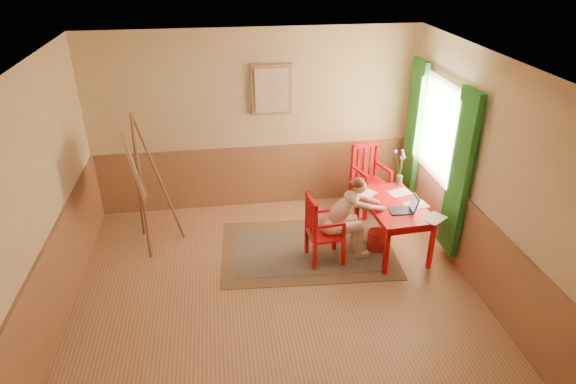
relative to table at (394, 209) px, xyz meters
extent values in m
cube|color=tan|center=(-1.72, -0.63, -0.64)|extent=(5.00, 4.50, 0.02)
cube|color=white|center=(-1.72, -0.63, 2.18)|extent=(5.00, 4.50, 0.02)
cube|color=#DEBA87|center=(-1.72, 1.63, 0.77)|extent=(5.00, 0.02, 2.80)
cube|color=#DEBA87|center=(-1.72, -2.89, 0.77)|extent=(5.00, 0.02, 2.80)
cube|color=#DEBA87|center=(-4.23, -0.63, 0.77)|extent=(0.02, 4.50, 2.80)
cube|color=#DEBA87|center=(0.79, -0.63, 0.77)|extent=(0.02, 4.50, 2.80)
cube|color=#9A6948|center=(-1.72, 1.60, -0.13)|extent=(5.00, 0.04, 1.00)
cube|color=#9A6948|center=(-4.20, -0.63, -0.13)|extent=(0.04, 4.50, 1.00)
cube|color=#9A6948|center=(0.76, -0.63, -0.13)|extent=(0.04, 4.50, 1.00)
cube|color=white|center=(0.75, 0.47, 0.92)|extent=(0.02, 1.00, 1.30)
cube|color=#A97B5B|center=(0.73, 0.47, 0.92)|extent=(0.03, 1.12, 1.42)
cube|color=#258330|center=(0.68, -0.31, 0.62)|extent=(0.08, 0.45, 2.20)
cube|color=#258330|center=(0.68, 1.25, 0.62)|extent=(0.08, 0.45, 2.20)
cube|color=#A97B5B|center=(-1.47, 1.58, 1.27)|extent=(0.60, 0.04, 0.76)
cube|color=beige|center=(-1.47, 1.55, 1.27)|extent=(0.50, 0.02, 0.66)
cube|color=#8C7251|center=(-1.16, 0.12, -0.62)|extent=(2.50, 1.75, 0.01)
cube|color=#181E31|center=(-1.16, 0.12, -0.62)|extent=(2.07, 1.32, 0.01)
cube|color=red|center=(0.00, 0.00, 0.07)|extent=(0.81, 1.25, 0.04)
cube|color=red|center=(0.00, 0.00, 0.00)|extent=(0.70, 1.14, 0.10)
cube|color=red|center=(-0.27, -0.57, -0.29)|extent=(0.06, 0.06, 0.68)
cube|color=red|center=(0.35, -0.53, -0.29)|extent=(0.06, 0.06, 0.68)
cube|color=red|center=(-0.35, 0.53, -0.29)|extent=(0.06, 0.06, 0.68)
cube|color=red|center=(0.27, 0.57, -0.29)|extent=(0.06, 0.06, 0.68)
cube|color=red|center=(-0.98, -0.14, -0.21)|extent=(0.48, 0.47, 0.04)
cube|color=red|center=(-1.16, -0.34, -0.43)|extent=(0.05, 0.05, 0.39)
cube|color=red|center=(-0.76, -0.31, -0.43)|extent=(0.05, 0.05, 0.39)
cube|color=red|center=(-1.19, 0.03, -0.43)|extent=(0.05, 0.05, 0.39)
cube|color=red|center=(-0.80, 0.07, -0.43)|extent=(0.05, 0.05, 0.39)
cube|color=red|center=(-1.16, -0.34, 0.07)|extent=(0.05, 0.05, 0.53)
cube|color=red|center=(-1.19, 0.03, 0.07)|extent=(0.05, 0.05, 0.53)
cube|color=red|center=(-1.18, -0.15, 0.31)|extent=(0.09, 0.43, 0.06)
cube|color=red|center=(-1.17, -0.25, 0.06)|extent=(0.03, 0.05, 0.44)
cube|color=red|center=(-1.18, -0.15, 0.06)|extent=(0.03, 0.05, 0.44)
cube|color=red|center=(-1.18, -0.06, 0.06)|extent=(0.03, 0.05, 0.44)
cube|color=red|center=(-0.96, -0.32, 0.02)|extent=(0.40, 0.08, 0.03)
cube|color=red|center=(-0.77, -0.31, -0.09)|extent=(0.04, 0.04, 0.21)
cube|color=red|center=(-0.99, 0.05, 0.02)|extent=(0.40, 0.08, 0.03)
cube|color=red|center=(-0.81, 0.07, -0.09)|extent=(0.04, 0.04, 0.21)
cube|color=red|center=(0.01, 1.07, -0.16)|extent=(0.59, 0.61, 0.05)
cube|color=red|center=(-0.25, 1.23, -0.41)|extent=(0.07, 0.07, 0.44)
cube|color=red|center=(-0.14, 0.80, -0.41)|extent=(0.07, 0.07, 0.44)
cube|color=red|center=(0.16, 1.34, -0.41)|extent=(0.07, 0.07, 0.44)
cube|color=red|center=(0.28, 0.91, -0.41)|extent=(0.07, 0.07, 0.44)
cube|color=red|center=(-0.25, 1.23, 0.16)|extent=(0.07, 0.07, 0.60)
cube|color=red|center=(0.16, 1.34, 0.16)|extent=(0.07, 0.07, 0.60)
cube|color=red|center=(-0.04, 1.28, 0.43)|extent=(0.48, 0.17, 0.07)
cube|color=red|center=(-0.15, 1.26, 0.14)|extent=(0.06, 0.04, 0.49)
cube|color=red|center=(-0.04, 1.28, 0.14)|extent=(0.06, 0.04, 0.49)
cube|color=red|center=(0.06, 1.31, 0.14)|extent=(0.06, 0.04, 0.49)
cube|color=red|center=(-0.19, 1.01, 0.10)|extent=(0.16, 0.44, 0.04)
cube|color=red|center=(-0.14, 0.81, -0.02)|extent=(0.05, 0.05, 0.24)
cube|color=red|center=(0.22, 1.12, 0.10)|extent=(0.16, 0.44, 0.04)
cube|color=red|center=(0.27, 0.92, -0.02)|extent=(0.05, 0.05, 0.24)
ellipsoid|color=#D3A68C|center=(-0.91, -0.12, -0.11)|extent=(0.29, 0.35, 0.21)
cylinder|color=#D3A68C|center=(-0.71, -0.18, -0.12)|extent=(0.42, 0.18, 0.15)
cylinder|color=#D3A68C|center=(-0.73, -0.02, -0.12)|extent=(0.42, 0.18, 0.15)
cylinder|color=#D3A68C|center=(-0.51, -0.17, -0.37)|extent=(0.12, 0.12, 0.47)
cylinder|color=#D3A68C|center=(-0.53, 0.00, -0.37)|extent=(0.12, 0.12, 0.47)
cube|color=#D3A68C|center=(-0.46, -0.16, -0.60)|extent=(0.20, 0.10, 0.07)
cube|color=#D3A68C|center=(-0.47, 0.01, -0.60)|extent=(0.20, 0.10, 0.07)
ellipsoid|color=#D3A68C|center=(-0.77, -0.11, 0.10)|extent=(0.48, 0.31, 0.49)
ellipsoid|color=#D3A68C|center=(-0.64, -0.09, 0.28)|extent=(0.21, 0.30, 0.17)
sphere|color=#D3A68C|center=(-0.54, -0.08, 0.43)|extent=(0.20, 0.20, 0.19)
ellipsoid|color=brown|center=(-0.56, -0.09, 0.48)|extent=(0.19, 0.20, 0.13)
sphere|color=brown|center=(-0.63, -0.09, 0.47)|extent=(0.11, 0.11, 0.10)
cylinder|color=#D3A68C|center=(-0.54, -0.22, 0.23)|extent=(0.21, 0.09, 0.14)
cylinder|color=#D3A68C|center=(-0.33, -0.18, 0.15)|extent=(0.28, 0.15, 0.16)
sphere|color=#D3A68C|center=(-0.45, -0.22, 0.20)|extent=(0.09, 0.09, 0.08)
sphere|color=#D3A68C|center=(-0.21, -0.14, 0.10)|extent=(0.07, 0.07, 0.07)
cylinder|color=#D3A68C|center=(-0.56, 0.05, 0.23)|extent=(0.22, 0.12, 0.14)
cylinder|color=#D3A68C|center=(-0.35, 0.05, 0.15)|extent=(0.28, 0.11, 0.16)
sphere|color=#D3A68C|center=(-0.47, 0.07, 0.20)|extent=(0.09, 0.09, 0.08)
sphere|color=#D3A68C|center=(-0.23, 0.03, 0.10)|extent=(0.07, 0.07, 0.07)
cube|color=#1E2338|center=(0.01, -0.22, 0.10)|extent=(0.30, 0.22, 0.02)
cube|color=#2D3342|center=(0.01, -0.22, 0.10)|extent=(0.26, 0.17, 0.00)
cube|color=#1E2338|center=(0.18, -0.22, 0.20)|extent=(0.07, 0.21, 0.20)
cube|color=#99BFF2|center=(0.17, -0.22, 0.20)|extent=(0.05, 0.18, 0.16)
cube|color=white|center=(0.37, -0.46, 0.09)|extent=(0.37, 0.35, 0.00)
cube|color=white|center=(0.17, 0.29, 0.09)|extent=(0.35, 0.29, 0.00)
cube|color=white|center=(-0.31, 0.32, 0.09)|extent=(0.37, 0.37, 0.00)
cube|color=white|center=(0.27, -0.08, 0.09)|extent=(0.33, 0.26, 0.00)
cylinder|color=#3F724C|center=(0.26, 0.55, 0.16)|extent=(0.10, 0.10, 0.14)
cylinder|color=#3F7233|center=(0.22, 0.59, 0.39)|extent=(0.09, 0.09, 0.37)
sphere|color=#728CD8|center=(0.18, 0.63, 0.57)|extent=(0.07, 0.07, 0.06)
cylinder|color=#3F7233|center=(0.25, 0.51, 0.40)|extent=(0.03, 0.09, 0.38)
sphere|color=pink|center=(0.24, 0.47, 0.59)|extent=(0.05, 0.05, 0.04)
cylinder|color=#3F7233|center=(0.26, 0.57, 0.35)|extent=(0.02, 0.04, 0.28)
sphere|color=pink|center=(0.26, 0.58, 0.49)|extent=(0.06, 0.06, 0.04)
cylinder|color=#3F7233|center=(0.25, 0.50, 0.39)|extent=(0.03, 0.12, 0.36)
sphere|color=#728CD8|center=(0.24, 0.44, 0.56)|extent=(0.06, 0.06, 0.05)
cylinder|color=#3F7233|center=(0.28, 0.59, 0.37)|extent=(0.06, 0.09, 0.32)
sphere|color=pink|center=(0.30, 0.64, 0.52)|extent=(0.06, 0.06, 0.05)
cylinder|color=#3F7233|center=(0.27, 0.57, 0.37)|extent=(0.03, 0.06, 0.32)
sphere|color=pink|center=(0.28, 0.60, 0.53)|extent=(0.05, 0.05, 0.04)
cylinder|color=#3F7233|center=(0.27, 0.60, 0.39)|extent=(0.04, 0.10, 0.36)
sphere|color=#728CD8|center=(0.29, 0.65, 0.57)|extent=(0.05, 0.05, 0.04)
cylinder|color=#AF2727|center=(-0.20, 0.00, -0.49)|extent=(0.34, 0.34, 0.28)
cylinder|color=brown|center=(-3.34, 0.43, 0.35)|extent=(0.07, 0.36, 1.97)
cylinder|color=brown|center=(-3.42, 0.74, 0.35)|extent=(0.18, 0.35, 1.97)
cylinder|color=brown|center=(-3.13, 0.65, 0.35)|extent=(0.51, 0.16, 1.97)
cylinder|color=brown|center=(-3.41, 0.58, 0.27)|extent=(0.17, 0.54, 0.03)
cube|color=brown|center=(-3.35, 0.59, 0.27)|extent=(0.21, 0.59, 0.03)
cube|color=#A97B5B|center=(-3.43, 0.57, 0.62)|extent=(0.36, 0.88, 0.65)
cube|color=beige|center=(-3.41, 0.58, 0.62)|extent=(0.30, 0.79, 0.57)
camera|label=1|loc=(-2.27, -5.53, 3.30)|focal=30.66mm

